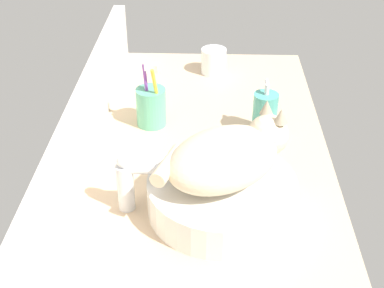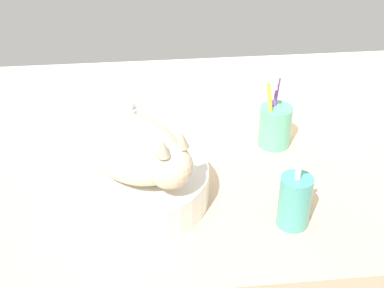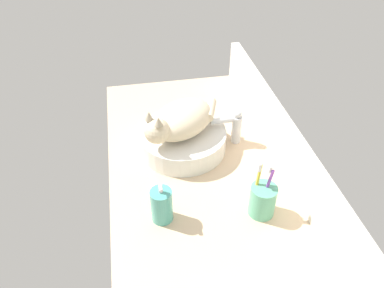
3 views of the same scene
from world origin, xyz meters
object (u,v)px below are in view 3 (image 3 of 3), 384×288
at_px(sink_basin, 183,140).
at_px(faucet, 234,126).
at_px(toothbrush_cup, 262,200).
at_px(cat, 180,120).
at_px(soap_dispenser, 162,205).

xyz_separation_m(sink_basin, faucet, (-0.00, 0.19, 0.04)).
xyz_separation_m(faucet, toothbrush_cup, (0.35, -0.01, -0.02)).
bearing_deg(cat, soap_dispenser, -18.84).
height_order(faucet, toothbrush_cup, toothbrush_cup).
xyz_separation_m(sink_basin, cat, (0.01, -0.01, 0.10)).
bearing_deg(soap_dispenser, toothbrush_cup, 83.85).
bearing_deg(faucet, soap_dispenser, -43.94).
relative_size(cat, toothbrush_cup, 1.61).
height_order(sink_basin, cat, cat).
relative_size(cat, soap_dispenser, 2.08).
distance_m(sink_basin, cat, 0.10).
distance_m(cat, faucet, 0.21).
height_order(cat, faucet, cat).
xyz_separation_m(cat, faucet, (-0.01, 0.20, -0.06)).
relative_size(sink_basin, soap_dispenser, 2.17).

